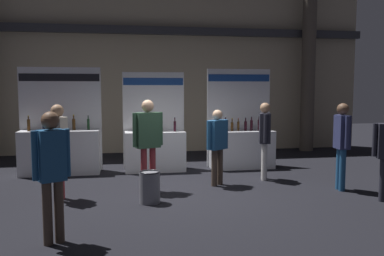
% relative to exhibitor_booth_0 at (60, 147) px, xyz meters
% --- Properties ---
extents(ground_plane, '(27.18, 27.18, 0.00)m').
position_rel_exhibitor_booth_0_xyz_m(ground_plane, '(2.57, -2.25, -0.64)').
color(ground_plane, black).
extents(hall_colonnade, '(13.59, 0.99, 6.92)m').
position_rel_exhibitor_booth_0_xyz_m(hall_colonnade, '(2.57, 3.01, 2.78)').
color(hall_colonnade, tan).
rests_on(hall_colonnade, ground_plane).
extents(exhibitor_booth_0, '(1.93, 0.71, 2.55)m').
position_rel_exhibitor_booth_0_xyz_m(exhibitor_booth_0, '(0.00, 0.00, 0.00)').
color(exhibitor_booth_0, white).
rests_on(exhibitor_booth_0, ground_plane).
extents(exhibitor_booth_1, '(1.54, 0.66, 2.44)m').
position_rel_exhibitor_booth_0_xyz_m(exhibitor_booth_1, '(2.26, -0.02, -0.03)').
color(exhibitor_booth_1, white).
rests_on(exhibitor_booth_1, ground_plane).
extents(exhibitor_booth_2, '(1.68, 0.66, 2.54)m').
position_rel_exhibitor_booth_0_xyz_m(exhibitor_booth_2, '(4.49, -0.02, -0.03)').
color(exhibitor_booth_2, white).
rests_on(exhibitor_booth_2, ground_plane).
extents(trash_bin, '(0.37, 0.37, 0.58)m').
position_rel_exhibitor_booth_0_xyz_m(trash_bin, '(1.93, -2.91, -0.35)').
color(trash_bin, slate).
rests_on(trash_bin, ground_plane).
extents(visitor_0, '(0.34, 0.54, 1.73)m').
position_rel_exhibitor_booth_0_xyz_m(visitor_0, '(4.59, -1.46, 0.40)').
color(visitor_0, silver).
rests_on(visitor_0, ground_plane).
extents(visitor_2, '(0.25, 0.52, 1.75)m').
position_rel_exhibitor_booth_0_xyz_m(visitor_2, '(5.78, -2.63, 0.40)').
color(visitor_2, navy).
rests_on(visitor_2, ground_plane).
extents(visitor_4, '(0.46, 0.35, 1.76)m').
position_rel_exhibitor_booth_0_xyz_m(visitor_4, '(0.54, -4.63, 0.40)').
color(visitor_4, '#47382D').
rests_on(visitor_4, ground_plane).
extents(visitor_5, '(0.32, 0.55, 1.76)m').
position_rel_exhibitor_booth_0_xyz_m(visitor_5, '(0.31, -2.42, 0.42)').
color(visitor_5, maroon).
rests_on(visitor_5, ground_plane).
extents(visitor_6, '(0.60, 0.35, 1.82)m').
position_rel_exhibitor_booth_0_xyz_m(visitor_6, '(1.96, -2.08, 0.46)').
color(visitor_6, maroon).
rests_on(visitor_6, ground_plane).
extents(visitor_8, '(0.51, 0.44, 1.60)m').
position_rel_exhibitor_booth_0_xyz_m(visitor_8, '(3.43, -1.81, 0.31)').
color(visitor_8, '#47382D').
rests_on(visitor_8, ground_plane).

